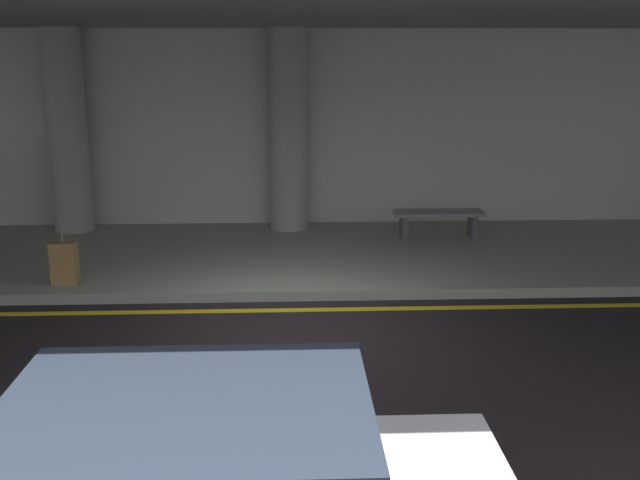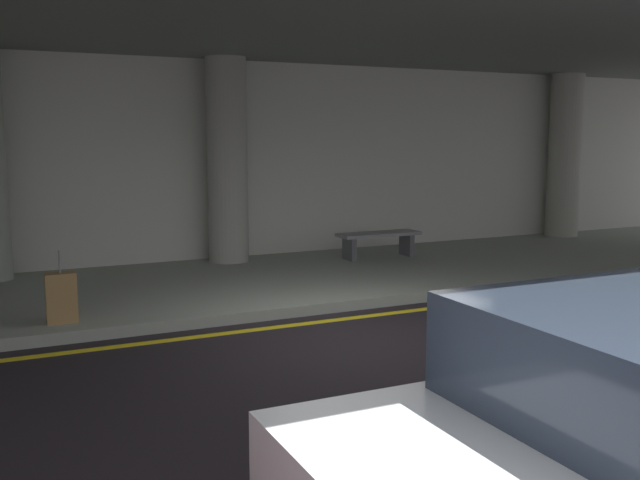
{
  "view_description": "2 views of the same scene",
  "coord_description": "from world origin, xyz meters",
  "px_view_note": "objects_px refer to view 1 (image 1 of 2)",
  "views": [
    {
      "loc": [
        0.02,
        -8.62,
        3.4
      ],
      "look_at": [
        0.44,
        1.32,
        0.8
      ],
      "focal_mm": 40.83,
      "sensor_mm": 36.0,
      "label": 1
    },
    {
      "loc": [
        -3.99,
        -7.57,
        2.41
      ],
      "look_at": [
        0.76,
        2.48,
        0.8
      ],
      "focal_mm": 40.02,
      "sensor_mm": 36.0,
      "label": 2
    }
  ],
  "objects_px": {
    "support_column_left_mid": "(67,132)",
    "support_column_center": "(288,131)",
    "suitcase_upright_primary": "(64,263)",
    "bench_metal": "(438,218)"
  },
  "relations": [
    {
      "from": "support_column_center",
      "to": "bench_metal",
      "type": "distance_m",
      "value": 3.16
    },
    {
      "from": "support_column_left_mid",
      "to": "support_column_center",
      "type": "relative_size",
      "value": 1.0
    },
    {
      "from": "support_column_left_mid",
      "to": "support_column_center",
      "type": "xyz_separation_m",
      "value": [
        4.0,
        0.0,
        0.0
      ]
    },
    {
      "from": "support_column_center",
      "to": "bench_metal",
      "type": "height_order",
      "value": "support_column_center"
    },
    {
      "from": "support_column_center",
      "to": "suitcase_upright_primary",
      "type": "bearing_deg",
      "value": -134.24
    },
    {
      "from": "support_column_left_mid",
      "to": "suitcase_upright_primary",
      "type": "bearing_deg",
      "value": -76.61
    },
    {
      "from": "support_column_left_mid",
      "to": "bench_metal",
      "type": "xyz_separation_m",
      "value": [
        6.66,
        -0.85,
        -1.47
      ]
    },
    {
      "from": "suitcase_upright_primary",
      "to": "bench_metal",
      "type": "relative_size",
      "value": 0.56
    },
    {
      "from": "support_column_left_mid",
      "to": "bench_metal",
      "type": "bearing_deg",
      "value": -7.29
    },
    {
      "from": "suitcase_upright_primary",
      "to": "bench_metal",
      "type": "bearing_deg",
      "value": 1.18
    }
  ]
}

